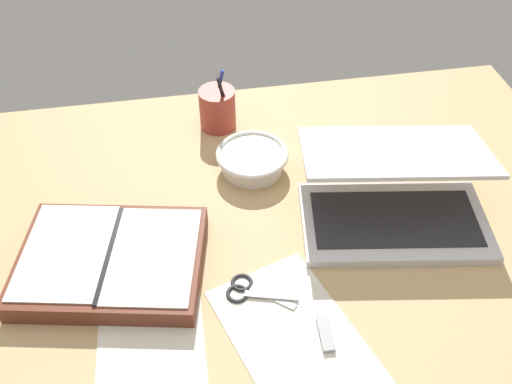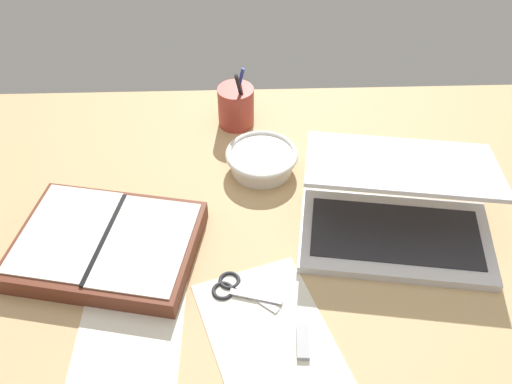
{
  "view_description": "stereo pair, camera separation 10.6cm",
  "coord_description": "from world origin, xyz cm",
  "views": [
    {
      "loc": [
        -13.71,
        -69.06,
        82.57
      ],
      "look_at": [
        -0.71,
        5.86,
        9.0
      ],
      "focal_mm": 40.0,
      "sensor_mm": 36.0,
      "label": 1
    },
    {
      "loc": [
        -3.2,
        -70.14,
        82.57
      ],
      "look_at": [
        -0.71,
        5.86,
        9.0
      ],
      "focal_mm": 40.0,
      "sensor_mm": 36.0,
      "label": 2
    }
  ],
  "objects": [
    {
      "name": "desk_top",
      "position": [
        0.0,
        0.0,
        1.0
      ],
      "size": [
        140.0,
        100.0,
        2.0
      ],
      "primitive_type": "cube",
      "color": "tan",
      "rests_on": "ground"
    },
    {
      "name": "laptop",
      "position": [
        25.34,
        2.16,
        6.76
      ],
      "size": [
        39.02,
        33.25,
        14.16
      ],
      "rotation": [
        0.0,
        0.0,
        -0.15
      ],
      "color": "silver",
      "rests_on": "desk_top"
    },
    {
      "name": "bowl",
      "position": [
        0.97,
        20.15,
        4.62
      ],
      "size": [
        15.23,
        15.23,
        4.65
      ],
      "color": "silver",
      "rests_on": "desk_top"
    },
    {
      "name": "pen_cup",
      "position": [
        -4.24,
        36.34,
        6.78
      ],
      "size": [
        8.18,
        8.18,
        14.73
      ],
      "color": "#9E382D",
      "rests_on": "desk_top"
    },
    {
      "name": "planner",
      "position": [
        -28.0,
        -1.95,
        4.07
      ],
      "size": [
        36.05,
        29.92,
        4.33
      ],
      "rotation": [
        0.0,
        0.0,
        -0.2
      ],
      "color": "brown",
      "rests_on": "desk_top"
    },
    {
      "name": "scissors",
      "position": [
        -5.21,
        -11.02,
        2.34
      ],
      "size": [
        12.18,
        9.08,
        0.8
      ],
      "rotation": [
        0.0,
        0.0,
        -0.48
      ],
      "color": "#B7B7BC",
      "rests_on": "desk_top"
    },
    {
      "name": "paper_sheet_front",
      "position": [
        0.91,
        -21.14,
        2.08
      ],
      "size": [
        26.96,
        33.68,
        0.16
      ],
      "primitive_type": "cube",
      "rotation": [
        0.0,
        0.0,
        0.32
      ],
      "color": "silver",
      "rests_on": "desk_top"
    },
    {
      "name": "paper_sheet_beside_planner",
      "position": [
        -21.9,
        -16.95,
        2.08
      ],
      "size": [
        17.57,
        26.55,
        0.16
      ],
      "primitive_type": "cube",
      "rotation": [
        0.0,
        0.0,
        -0.02
      ],
      "color": "silver",
      "rests_on": "desk_top"
    },
    {
      "name": "usb_drive",
      "position": [
        5.84,
        -21.78,
        2.5
      ],
      "size": [
        2.35,
        7.28,
        1.0
      ],
      "rotation": [
        0.0,
        0.0,
        -0.06
      ],
      "color": "#99999E",
      "rests_on": "desk_top"
    }
  ]
}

